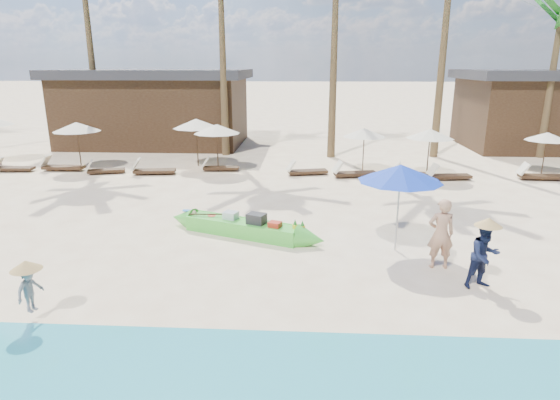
{
  "coord_description": "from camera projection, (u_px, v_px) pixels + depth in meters",
  "views": [
    {
      "loc": [
        0.9,
        -9.87,
        4.62
      ],
      "look_at": [
        0.21,
        2.0,
        1.15
      ],
      "focal_mm": 30.0,
      "sensor_mm": 36.0,
      "label": 1
    }
  ],
  "objects": [
    {
      "name": "ground",
      "position": [
        266.0,
        272.0,
        10.8
      ],
      "size": [
        240.0,
        240.0,
        0.0
      ],
      "primitive_type": "plane",
      "color": "#FDE5BB",
      "rests_on": "ground"
    },
    {
      "name": "green_canoe",
      "position": [
        243.0,
        227.0,
        13.05
      ],
      "size": [
        5.12,
        2.28,
        0.68
      ],
      "rotation": [
        0.0,
        0.0,
        -0.37
      ],
      "color": "green",
      "rests_on": "ground"
    },
    {
      "name": "tourist",
      "position": [
        441.0,
        234.0,
        10.8
      ],
      "size": [
        0.62,
        0.42,
        1.68
      ],
      "primitive_type": "imported",
      "rotation": [
        0.0,
        0.0,
        3.17
      ],
      "color": "tan",
      "rests_on": "ground"
    },
    {
      "name": "vendor_green",
      "position": [
        484.0,
        256.0,
        9.86
      ],
      "size": [
        0.83,
        0.73,
        1.45
      ],
      "primitive_type": "imported",
      "rotation": [
        0.0,
        0.0,
        0.29
      ],
      "color": "#151C3A",
      "rests_on": "ground"
    },
    {
      "name": "vendor_yellow",
      "position": [
        30.0,
        289.0,
        8.61
      ],
      "size": [
        0.46,
        0.64,
        0.9
      ],
      "primitive_type": "imported",
      "rotation": [
        0.0,
        0.0,
        1.33
      ],
      "color": "gray",
      "rests_on": "ground"
    },
    {
      "name": "blue_umbrella",
      "position": [
        401.0,
        173.0,
        11.5
      ],
      "size": [
        2.09,
        2.09,
        2.25
      ],
      "color": "#99999E",
      "rests_on": "ground"
    },
    {
      "name": "resort_parasol_3",
      "position": [
        77.0,
        127.0,
        20.8
      ],
      "size": [
        2.06,
        2.06,
        2.12
      ],
      "color": "#3A2817",
      "rests_on": "ground"
    },
    {
      "name": "lounger_3_left",
      "position": [
        12.0,
        167.0,
        20.76
      ],
      "size": [
        1.71,
        0.62,
        0.57
      ],
      "rotation": [
        0.0,
        0.0,
        0.07
      ],
      "color": "#3A2817",
      "rests_on": "ground"
    },
    {
      "name": "lounger_3_right",
      "position": [
        60.0,
        166.0,
        20.93
      ],
      "size": [
        1.87,
        0.59,
        0.64
      ],
      "rotation": [
        0.0,
        0.0,
        0.01
      ],
      "color": "#3A2817",
      "rests_on": "ground"
    },
    {
      "name": "resort_parasol_4",
      "position": [
        196.0,
        123.0,
        21.4
      ],
      "size": [
        2.14,
        2.14,
        2.2
      ],
      "color": "#3A2817",
      "rests_on": "ground"
    },
    {
      "name": "lounger_4_left",
      "position": [
        103.0,
        170.0,
        20.34
      ],
      "size": [
        1.7,
        0.97,
        0.55
      ],
      "rotation": [
        0.0,
        0.0,
        0.31
      ],
      "color": "#3A2817",
      "rests_on": "ground"
    },
    {
      "name": "lounger_4_right",
      "position": [
        151.0,
        170.0,
        20.21
      ],
      "size": [
        1.91,
        0.81,
        0.63
      ],
      "rotation": [
        0.0,
        0.0,
        0.13
      ],
      "color": "#3A2817",
      "rests_on": "ground"
    },
    {
      "name": "resort_parasol_5",
      "position": [
        217.0,
        129.0,
        20.4
      ],
      "size": [
        2.03,
        2.03,
        2.09
      ],
      "color": "#3A2817",
      "rests_on": "ground"
    },
    {
      "name": "lounger_5_left",
      "position": [
        218.0,
        167.0,
        20.89
      ],
      "size": [
        1.69,
        0.64,
        0.56
      ],
      "rotation": [
        0.0,
        0.0,
        0.08
      ],
      "color": "#3A2817",
      "rests_on": "ground"
    },
    {
      "name": "resort_parasol_6",
      "position": [
        364.0,
        133.0,
        20.28
      ],
      "size": [
        1.88,
        1.88,
        1.94
      ],
      "color": "#3A2817",
      "rests_on": "ground"
    },
    {
      "name": "lounger_6_left",
      "position": [
        305.0,
        170.0,
        20.13
      ],
      "size": [
        1.84,
        0.91,
        0.6
      ],
      "rotation": [
        0.0,
        0.0,
        0.22
      ],
      "color": "#3A2817",
      "rests_on": "ground"
    },
    {
      "name": "lounger_6_right",
      "position": [
        352.0,
        172.0,
        19.72
      ],
      "size": [
        1.95,
        0.93,
        0.64
      ],
      "rotation": [
        0.0,
        0.0,
        0.2
      ],
      "color": "#3A2817",
      "rests_on": "ground"
    },
    {
      "name": "resort_parasol_7",
      "position": [
        430.0,
        134.0,
        19.43
      ],
      "size": [
        1.96,
        1.96,
        2.02
      ],
      "color": "#3A2817",
      "rests_on": "ground"
    },
    {
      "name": "lounger_7_left",
      "position": [
        410.0,
        172.0,
        19.83
      ],
      "size": [
        1.68,
        0.77,
        0.55
      ],
      "rotation": [
        0.0,
        0.0,
        -0.17
      ],
      "color": "#3A2817",
      "rests_on": "ground"
    },
    {
      "name": "lounger_7_right",
      "position": [
        447.0,
        175.0,
        19.28
      ],
      "size": [
        1.84,
        0.76,
        0.61
      ],
      "rotation": [
        0.0,
        0.0,
        0.12
      ],
      "color": "#3A2817",
      "rests_on": "ground"
    },
    {
      "name": "resort_parasol_8",
      "position": [
        547.0,
        136.0,
        19.88
      ],
      "size": [
        1.77,
        1.77,
        1.82
      ],
      "color": "#3A2817",
      "rests_on": "ground"
    },
    {
      "name": "lounger_8_left",
      "position": [
        538.0,
        175.0,
        19.27
      ],
      "size": [
        1.84,
        0.65,
        0.62
      ],
      "rotation": [
        0.0,
        0.0,
        -0.05
      ],
      "color": "#3A2817",
      "rests_on": "ground"
    },
    {
      "name": "pavilion_west",
      "position": [
        156.0,
        107.0,
        27.4
      ],
      "size": [
        10.8,
        6.6,
        4.3
      ],
      "color": "#3A2817",
      "rests_on": "ground"
    },
    {
      "name": "pavilion_east",
      "position": [
        541.0,
        109.0,
        26.18
      ],
      "size": [
        8.8,
        6.6,
        4.3
      ],
      "color": "#3A2817",
      "rests_on": "ground"
    }
  ]
}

